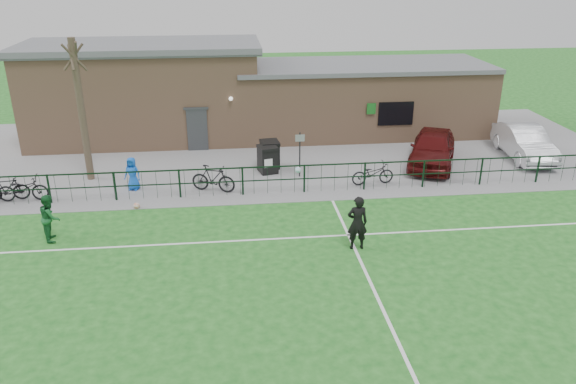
{
  "coord_description": "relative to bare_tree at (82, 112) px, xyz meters",
  "views": [
    {
      "loc": [
        -2.0,
        -13.02,
        8.85
      ],
      "look_at": [
        0.0,
        5.0,
        1.3
      ],
      "focal_mm": 35.0,
      "sensor_mm": 36.0,
      "label": 1
    }
  ],
  "objects": [
    {
      "name": "ball_ground",
      "position": [
        2.4,
        -3.41,
        -2.88
      ],
      "size": [
        0.25,
        0.25,
        0.25
      ],
      "primitive_type": "sphere",
      "color": "silver",
      "rests_on": "ground"
    },
    {
      "name": "pitch_line_perp",
      "position": [
        10.0,
        -10.5,
        -3.0
      ],
      "size": [
        0.1,
        16.0,
        0.01
      ],
      "primitive_type": "cube",
      "color": "white",
      "rests_on": "ground"
    },
    {
      "name": "bare_tree",
      "position": [
        0.0,
        0.0,
        0.0
      ],
      "size": [
        0.3,
        0.3,
        6.0
      ],
      "primitive_type": "cylinder",
      "color": "#403327",
      "rests_on": "ground"
    },
    {
      "name": "outfield_player",
      "position": [
        -0.08,
        -5.66,
        -2.19
      ],
      "size": [
        0.76,
        0.9,
        1.63
      ],
      "primitive_type": "imported",
      "rotation": [
        0.0,
        0.0,
        1.77
      ],
      "color": "#1A5B2B",
      "rests_on": "ground"
    },
    {
      "name": "pitch_line_touch",
      "position": [
        8.0,
        -2.7,
        -3.0
      ],
      "size": [
        28.0,
        0.1,
        0.01
      ],
      "primitive_type": "cube",
      "color": "white",
      "rests_on": "ground"
    },
    {
      "name": "bicycle_d",
      "position": [
        5.32,
        -2.02,
        -2.42
      ],
      "size": [
        1.93,
        1.16,
        1.12
      ],
      "primitive_type": "imported",
      "rotation": [
        0.0,
        0.0,
        1.21
      ],
      "color": "black",
      "rests_on": "paving_strip"
    },
    {
      "name": "ground",
      "position": [
        8.0,
        -10.5,
        -3.0
      ],
      "size": [
        90.0,
        90.0,
        0.0
      ],
      "primitive_type": "plane",
      "color": "#1B5C1C",
      "rests_on": "ground"
    },
    {
      "name": "pitch_line_mid",
      "position": [
        8.0,
        -6.5,
        -3.0
      ],
      "size": [
        28.0,
        0.1,
        0.01
      ],
      "primitive_type": "cube",
      "color": "white",
      "rests_on": "ground"
    },
    {
      "name": "wheelie_bin_left",
      "position": [
        7.7,
        -0.02,
        -2.42
      ],
      "size": [
        0.92,
        0.99,
        1.13
      ],
      "primitive_type": "cube",
      "rotation": [
        0.0,
        0.0,
        0.23
      ],
      "color": "black",
      "rests_on": "paving_strip"
    },
    {
      "name": "sign_post",
      "position": [
        9.04,
        -0.71,
        -1.98
      ],
      "size": [
        0.06,
        0.06,
        2.0
      ],
      "primitive_type": "cylinder",
      "rotation": [
        0.0,
        0.0,
        -0.0
      ],
      "color": "black",
      "rests_on": "paving_strip"
    },
    {
      "name": "spectator_child",
      "position": [
        2.03,
        -1.45,
        -2.29
      ],
      "size": [
        0.78,
        0.62,
        1.39
      ],
      "primitive_type": "imported",
      "rotation": [
        0.0,
        0.0,
        -0.3
      ],
      "color": "blue",
      "rests_on": "paving_strip"
    },
    {
      "name": "bicycle_b",
      "position": [
        -2.72,
        -2.11,
        -2.48
      ],
      "size": [
        1.73,
        0.75,
        1.01
      ],
      "primitive_type": "imported",
      "rotation": [
        0.0,
        0.0,
        1.74
      ],
      "color": "black",
      "rests_on": "paving_strip"
    },
    {
      "name": "goalkeeper_kick",
      "position": [
        10.02,
        -7.39,
        -2.06
      ],
      "size": [
        2.06,
        3.05,
        1.93
      ],
      "color": "black",
      "rests_on": "ground"
    },
    {
      "name": "perimeter_fence",
      "position": [
        8.0,
        -2.5,
        -2.4
      ],
      "size": [
        28.0,
        0.1,
        1.2
      ],
      "primitive_type": "cube",
      "color": "black",
      "rests_on": "ground"
    },
    {
      "name": "paving_strip",
      "position": [
        8.0,
        3.0,
        -2.99
      ],
      "size": [
        34.0,
        13.0,
        0.02
      ],
      "primitive_type": "cube",
      "color": "gray",
      "rests_on": "ground"
    },
    {
      "name": "car_silver",
      "position": [
        20.01,
        0.62,
        -2.22
      ],
      "size": [
        2.02,
        4.74,
        1.52
      ],
      "primitive_type": "imported",
      "rotation": [
        0.0,
        0.0,
        -0.09
      ],
      "color": "#B7B9C0",
      "rests_on": "paving_strip"
    },
    {
      "name": "car_maroon",
      "position": [
        15.3,
        0.1,
        -2.17
      ],
      "size": [
        3.69,
        5.11,
        1.62
      ],
      "primitive_type": "imported",
      "rotation": [
        0.0,
        0.0,
        -0.42
      ],
      "color": "#4B0D0D",
      "rests_on": "paving_strip"
    },
    {
      "name": "bicycle_c",
      "position": [
        -2.09,
        -2.17,
        -2.47
      ],
      "size": [
        1.93,
        0.69,
        1.01
      ],
      "primitive_type": "imported",
      "rotation": [
        0.0,
        0.0,
        1.58
      ],
      "color": "black",
      "rests_on": "paving_strip"
    },
    {
      "name": "clubhouse",
      "position": [
        7.12,
        6.0,
        -0.78
      ],
      "size": [
        24.25,
        5.4,
        4.96
      ],
      "color": "tan",
      "rests_on": "ground"
    },
    {
      "name": "wheelie_bin_right",
      "position": [
        7.84,
        0.59,
        -2.4
      ],
      "size": [
        0.86,
        0.95,
        1.17
      ],
      "primitive_type": "cube",
      "rotation": [
        0.0,
        0.0,
        0.11
      ],
      "color": "black",
      "rests_on": "paving_strip"
    },
    {
      "name": "bicycle_e",
      "position": [
        11.98,
        -1.97,
        -2.5
      ],
      "size": [
        1.88,
        0.82,
        0.96
      ],
      "primitive_type": "imported",
      "rotation": [
        0.0,
        0.0,
        1.67
      ],
      "color": "black",
      "rests_on": "paving_strip"
    }
  ]
}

